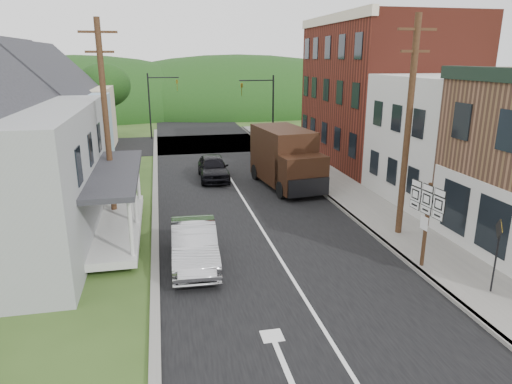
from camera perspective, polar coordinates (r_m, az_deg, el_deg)
ground at (r=15.66m, az=5.13°, el=-11.68°), size 120.00×120.00×0.00m
road at (r=24.67m, az=-1.62°, el=-0.91°), size 9.00×90.00×0.02m
cross_road at (r=41.05m, az=-5.93°, el=6.06°), size 60.00×9.00×0.02m
sidewalk_right at (r=24.56m, az=12.92°, el=-1.24°), size 2.80×55.00×0.15m
curb_right at (r=24.03m, az=9.99°, el=-1.45°), size 0.20×55.00×0.15m
curb_left at (r=22.40m, az=-12.48°, el=-2.98°), size 0.30×55.00×0.12m
storefront_white at (r=26.15m, az=24.71°, el=5.91°), size 8.00×7.00×6.50m
storefront_red at (r=33.99m, az=15.54°, el=11.90°), size 8.00×12.00×10.00m
house_blue at (r=31.14m, az=-24.76°, el=8.21°), size 7.14×8.16×7.28m
house_cream at (r=40.01m, az=-22.78°, el=9.96°), size 7.14×8.16×7.28m
utility_pole_right at (r=19.52m, az=18.46°, el=7.64°), size 1.60×0.26×9.00m
utility_pole_left at (r=21.46m, az=-18.23°, el=8.40°), size 1.60×0.26×9.00m
traffic_signal_right at (r=37.81m, az=1.11°, el=11.00°), size 2.87×0.20×6.00m
traffic_signal_left at (r=43.81m, az=-12.30°, el=11.39°), size 2.87×0.20×6.00m
tree_left_d at (r=45.49m, az=-18.46°, el=12.54°), size 4.80×4.80×6.94m
forested_ridge at (r=68.69m, az=-8.51°, el=10.16°), size 90.00×30.00×16.00m
silver_sedan at (r=17.01m, az=-7.71°, el=-6.54°), size 1.78×4.70×1.53m
dark_sedan at (r=28.64m, az=-5.37°, el=3.05°), size 1.88×4.45×1.50m
delivery_van at (r=26.66m, az=3.78°, el=4.22°), size 3.18×6.35×3.41m
route_sign_cluster at (r=17.01m, az=20.51°, el=-2.48°), size 0.24×1.76×3.09m
warning_sign at (r=16.17m, az=27.93°, el=-5.92°), size 0.29×0.64×2.50m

